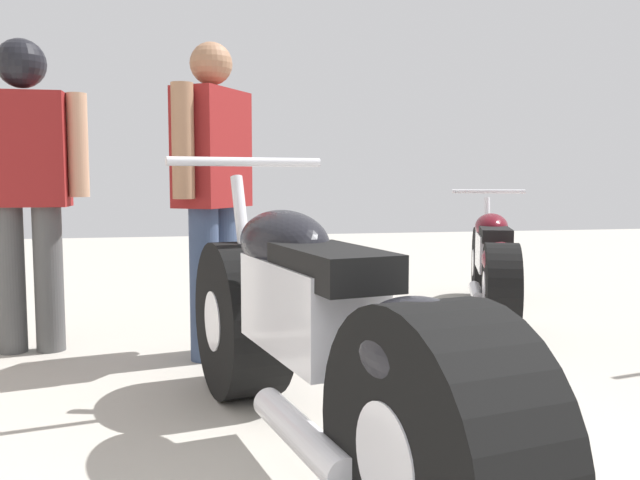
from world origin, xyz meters
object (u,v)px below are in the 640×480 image
at_px(mechanic_in_blue, 213,181).
at_px(mechanic_with_helmet, 25,167).
at_px(motorcycle_maroon_cruiser, 312,341).
at_px(motorcycle_black_naked, 493,264).

height_order(mechanic_in_blue, mechanic_with_helmet, mechanic_with_helmet).
relative_size(motorcycle_maroon_cruiser, mechanic_in_blue, 1.34).
distance_m(motorcycle_maroon_cruiser, mechanic_in_blue, 1.59).
bearing_deg(mechanic_with_helmet, motorcycle_maroon_cruiser, -54.75).
height_order(motorcycle_maroon_cruiser, motorcycle_black_naked, motorcycle_maroon_cruiser).
bearing_deg(mechanic_with_helmet, motorcycle_black_naked, 7.84).
xyz_separation_m(motorcycle_black_naked, mechanic_in_blue, (-1.92, -0.68, 0.57)).
xyz_separation_m(motorcycle_maroon_cruiser, motorcycle_black_naked, (1.67, 2.15, -0.07)).
bearing_deg(motorcycle_maroon_cruiser, motorcycle_black_naked, 52.29).
xyz_separation_m(motorcycle_maroon_cruiser, mechanic_in_blue, (-0.26, 1.48, 0.51)).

